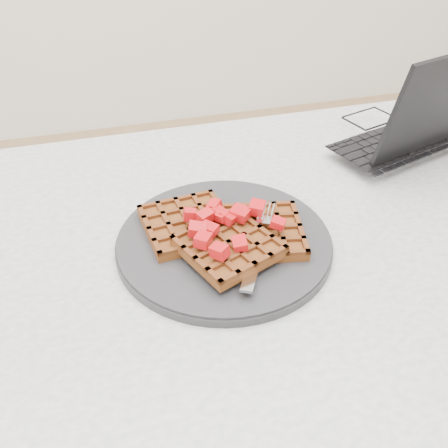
# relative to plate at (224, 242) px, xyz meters

# --- Properties ---
(table) EXTENTS (1.20, 0.80, 0.75)m
(table) POSITION_rel_plate_xyz_m (0.11, -0.01, -0.12)
(table) COLOR silver
(table) RESTS_ON ground
(plate) EXTENTS (0.31, 0.31, 0.02)m
(plate) POSITION_rel_plate_xyz_m (0.00, 0.00, 0.00)
(plate) COLOR #242427
(plate) RESTS_ON table
(waffles) EXTENTS (0.23, 0.21, 0.03)m
(waffles) POSITION_rel_plate_xyz_m (0.00, -0.00, 0.02)
(waffles) COLOR brown
(waffles) RESTS_ON plate
(strawberry_pile) EXTENTS (0.15, 0.15, 0.02)m
(strawberry_pile) POSITION_rel_plate_xyz_m (-0.00, 0.00, 0.05)
(strawberry_pile) COLOR #A30007
(strawberry_pile) RESTS_ON waffles
(fork) EXTENTS (0.11, 0.17, 0.02)m
(fork) POSITION_rel_plate_xyz_m (0.04, -0.04, 0.02)
(fork) COLOR silver
(fork) RESTS_ON plate
(laptop) EXTENTS (0.35, 0.30, 0.21)m
(laptop) POSITION_rel_plate_xyz_m (0.41, 0.21, 0.03)
(laptop) COLOR black
(laptop) RESTS_ON table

